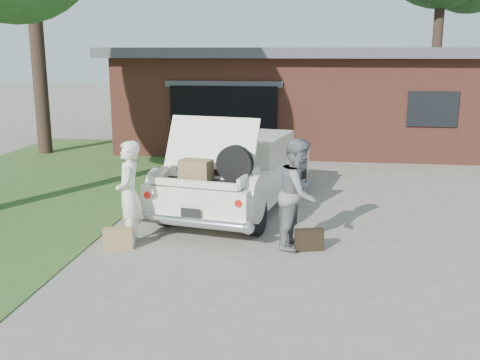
# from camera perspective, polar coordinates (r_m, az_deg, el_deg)

# --- Properties ---
(ground) EXTENTS (90.00, 90.00, 0.00)m
(ground) POSITION_cam_1_polar(r_m,az_deg,el_deg) (9.19, -0.51, -7.54)
(ground) COLOR gray
(ground) RESTS_ON ground
(grass_strip) EXTENTS (6.00, 16.00, 0.02)m
(grass_strip) POSITION_cam_1_polar(r_m,az_deg,el_deg) (13.73, -21.94, -1.47)
(grass_strip) COLOR #2D4C1E
(grass_strip) RESTS_ON ground
(house) EXTENTS (12.80, 7.80, 3.30)m
(house) POSITION_cam_1_polar(r_m,az_deg,el_deg) (20.05, 7.07, 8.53)
(house) COLOR brown
(house) RESTS_ON ground
(sedan) EXTENTS (2.95, 5.49, 2.05)m
(sedan) POSITION_cam_1_polar(r_m,az_deg,el_deg) (11.74, -0.06, 0.93)
(sedan) COLOR white
(sedan) RESTS_ON ground
(woman_left) EXTENTS (0.58, 0.74, 1.78)m
(woman_left) POSITION_cam_1_polar(r_m,az_deg,el_deg) (9.57, -11.21, -1.37)
(woman_left) COLOR white
(woman_left) RESTS_ON ground
(woman_right) EXTENTS (0.90, 1.04, 1.84)m
(woman_right) POSITION_cam_1_polar(r_m,az_deg,el_deg) (9.34, 5.99, -1.36)
(woman_right) COLOR slate
(woman_right) RESTS_ON ground
(suitcase_left) EXTENTS (0.51, 0.28, 0.37)m
(suitcase_left) POSITION_cam_1_polar(r_m,az_deg,el_deg) (9.57, -12.28, -5.82)
(suitcase_left) COLOR #9B824F
(suitcase_left) RESTS_ON ground
(suitcase_right) EXTENTS (0.49, 0.26, 0.36)m
(suitcase_right) POSITION_cam_1_polar(r_m,az_deg,el_deg) (9.37, 7.04, -6.05)
(suitcase_right) COLOR black
(suitcase_right) RESTS_ON ground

